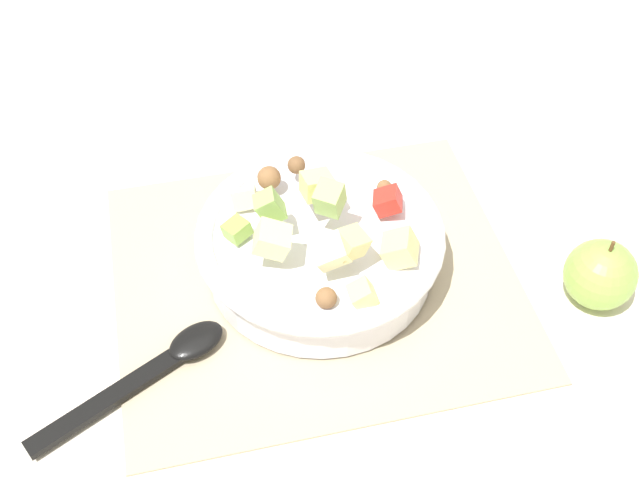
# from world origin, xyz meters

# --- Properties ---
(ground_plane) EXTENTS (2.40, 2.40, 0.00)m
(ground_plane) POSITION_xyz_m (0.00, 0.00, 0.00)
(ground_plane) COLOR silver
(placemat) EXTENTS (0.41, 0.35, 0.01)m
(placemat) POSITION_xyz_m (0.00, 0.00, 0.00)
(placemat) COLOR tan
(placemat) RESTS_ON ground_plane
(salad_bowl) EXTENTS (0.25, 0.25, 0.12)m
(salad_bowl) POSITION_xyz_m (-0.01, -0.01, 0.04)
(salad_bowl) COLOR white
(salad_bowl) RESTS_ON placemat
(serving_spoon) EXTENTS (0.19, 0.12, 0.01)m
(serving_spoon) POSITION_xyz_m (0.16, 0.08, 0.01)
(serving_spoon) COLOR black
(serving_spoon) RESTS_ON placemat
(whole_apple) EXTENTS (0.07, 0.07, 0.08)m
(whole_apple) POSITION_xyz_m (-0.27, 0.08, 0.04)
(whole_apple) COLOR #8CB74C
(whole_apple) RESTS_ON ground_plane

